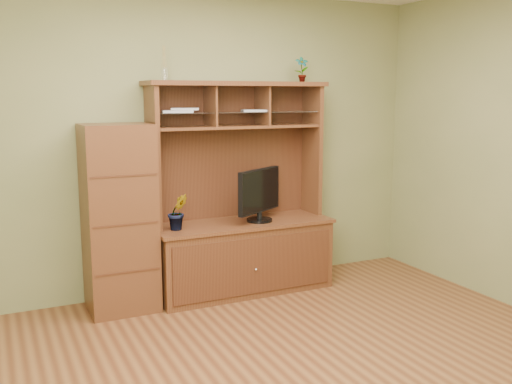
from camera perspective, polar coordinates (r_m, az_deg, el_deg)
room at (r=3.41m, az=5.23°, el=2.37°), size 4.54×4.04×2.74m
media_hutch at (r=5.23m, az=-1.50°, el=-4.28°), size 1.66×0.61×1.90m
monitor at (r=5.13m, az=0.35°, el=-0.18°), size 0.54×0.36×0.48m
orchid_plant at (r=4.87m, az=-7.83°, el=-1.98°), size 0.17×0.14×0.31m
top_plant at (r=5.44m, az=4.60°, el=12.13°), size 0.14×0.11×0.24m
reed_diffuser at (r=4.92m, az=-9.16°, el=12.24°), size 0.06×0.06×0.29m
magazines at (r=5.03m, az=-5.01°, el=8.13°), size 1.03×0.25×0.04m
side_cabinet at (r=4.84m, az=-13.52°, el=-2.58°), size 0.55×0.51×1.55m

